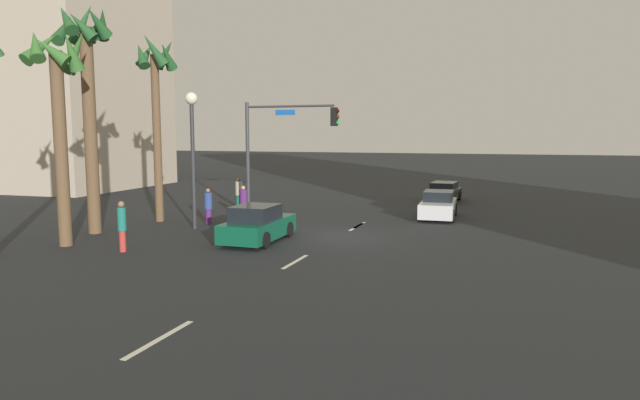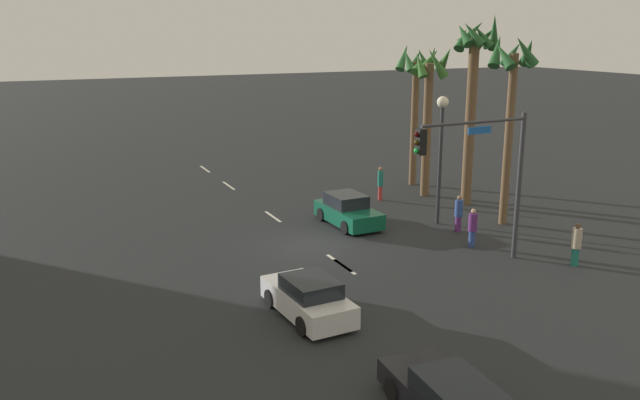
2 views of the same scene
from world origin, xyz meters
name	(u,v)px [view 2 (image 2 of 2)]	position (x,y,z in m)	size (l,w,h in m)	color
ground_plane	(313,245)	(0.00, 0.00, 0.00)	(220.00, 220.00, 0.00)	#232628
lane_stripe_0	(205,169)	(-18.00, 0.00, 0.01)	(2.33, 0.14, 0.01)	silver
lane_stripe_1	(229,186)	(-12.57, 0.00, 0.01)	(2.34, 0.14, 0.01)	silver
lane_stripe_2	(273,217)	(-5.01, 0.00, 0.01)	(2.14, 0.14, 0.01)	silver
lane_stripe_3	(339,263)	(2.58, 0.00, 0.01)	(2.25, 0.14, 0.01)	silver
lane_stripe_4	(345,267)	(3.04, 0.00, 0.01)	(1.90, 0.14, 0.01)	silver
car_0	(348,211)	(-2.16, 2.82, 0.68)	(4.09, 1.99, 1.50)	#0F5138
car_1	(308,298)	(6.75, -3.23, 0.65)	(4.06, 1.97, 1.40)	silver
traffic_signal	(486,164)	(5.08, 5.12, 4.14)	(0.44, 5.32, 6.07)	#38383D
streetlamp	(441,136)	(-0.46, 6.88, 4.35)	(0.56, 0.56, 6.22)	#2D2D33
pedestrian_0	(576,244)	(6.81, 8.48, 0.93)	(0.53, 0.53, 1.79)	#1E7266
pedestrian_1	(473,227)	(3.10, 6.22, 0.89)	(0.54, 0.54, 1.71)	#2D478C
pedestrian_2	(459,213)	(1.00, 7.03, 0.91)	(0.46, 0.46, 1.74)	#59266B
pedestrian_3	(380,182)	(-5.66, 6.64, 1.02)	(0.43, 0.43, 1.89)	#BF3833
palm_tree_0	(429,93)	(-5.46, 9.51, 5.87)	(2.35, 2.36, 8.47)	brown
palm_tree_1	(474,75)	(-2.89, 10.47, 6.95)	(2.55, 2.54, 10.08)	brown
palm_tree_2	(511,86)	(0.88, 9.72, 6.69)	(2.40, 2.25, 9.12)	brown
palm_tree_3	(416,84)	(-8.22, 10.41, 6.12)	(2.46, 2.58, 8.52)	brown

